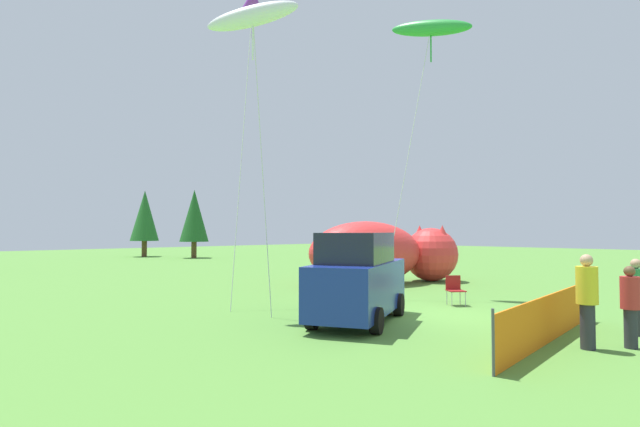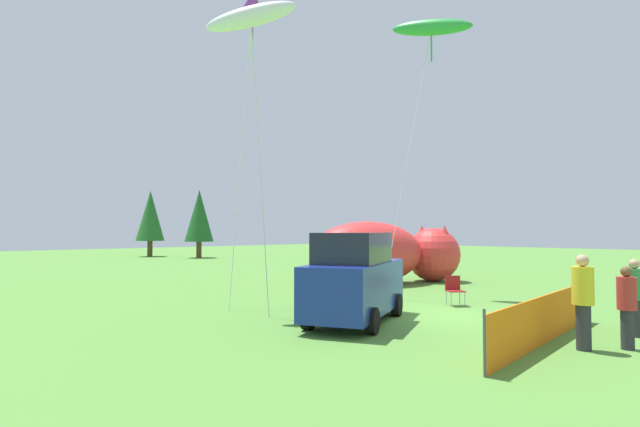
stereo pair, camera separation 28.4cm
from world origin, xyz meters
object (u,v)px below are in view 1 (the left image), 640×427
object	(u,v)px
folding_chair	(455,288)
kite_purple_delta	(253,4)
kite_white_ghost	(253,17)
parked_car	(358,279)
spectator_in_white_shirt	(630,303)
inflatable_cat	(383,255)
kite_green_fish	(431,29)
spectator_in_green_shirt	(636,294)
spectator_in_black_shirt	(587,297)

from	to	relation	value
folding_chair	kite_purple_delta	world-z (taller)	kite_purple_delta
kite_white_ghost	parked_car	bearing A→B (deg)	-69.26
spectator_in_white_shirt	kite_purple_delta	world-z (taller)	kite_purple_delta
spectator_in_white_shirt	kite_purple_delta	distance (m)	15.13
parked_car	spectator_in_white_shirt	world-z (taller)	parked_car
inflatable_cat	folding_chair	bearing A→B (deg)	-102.53
parked_car	kite_green_fish	size ratio (longest dim) A/B	0.43
inflatable_cat	kite_purple_delta	world-z (taller)	kite_purple_delta
folding_chair	kite_white_ghost	bearing A→B (deg)	-81.48
inflatable_cat	kite_white_ghost	world-z (taller)	kite_white_ghost
kite_green_fish	parked_car	bearing A→B (deg)	-163.83
spectator_in_green_shirt	kite_purple_delta	world-z (taller)	kite_purple_delta
folding_chair	spectator_in_black_shirt	xyz separation A→B (m)	(-3.39, -5.05, 0.49)
parked_car	folding_chair	xyz separation A→B (m)	(4.52, -0.13, -0.57)
kite_green_fish	kite_purple_delta	size ratio (longest dim) A/B	0.93
folding_chair	kite_white_ghost	distance (m)	10.43
kite_purple_delta	spectator_in_white_shirt	bearing A→B (deg)	-84.86
folding_chair	spectator_in_black_shirt	size ratio (longest dim) A/B	0.49
folding_chair	inflatable_cat	size ratio (longest dim) A/B	0.12
parked_car	spectator_in_green_shirt	distance (m)	6.44
inflatable_cat	spectator_in_black_shirt	distance (m)	12.73
spectator_in_green_shirt	parked_car	bearing A→B (deg)	121.18
kite_white_ghost	folding_chair	bearing A→B (deg)	-29.43
kite_green_fish	kite_white_ghost	xyz separation A→B (m)	(-7.35, 1.28, -1.36)
folding_chair	spectator_in_green_shirt	size ratio (longest dim) A/B	0.54
parked_car	kite_purple_delta	distance (m)	11.15
kite_purple_delta	spectator_in_green_shirt	bearing A→B (deg)	-77.37
inflatable_cat	kite_white_ghost	size ratio (longest dim) A/B	0.82
folding_chair	inflatable_cat	xyz separation A→B (m)	(3.42, 5.70, 0.74)
folding_chair	kite_white_ghost	size ratio (longest dim) A/B	0.10
folding_chair	inflatable_cat	world-z (taller)	inflatable_cat
kite_purple_delta	inflatable_cat	bearing A→B (deg)	-1.79
folding_chair	spectator_in_white_shirt	bearing A→B (deg)	12.49
kite_green_fish	spectator_in_white_shirt	bearing A→B (deg)	-119.93
inflatable_cat	spectator_in_black_shirt	size ratio (longest dim) A/B	4.03
kite_purple_delta	kite_green_fish	bearing A→B (deg)	-36.58
inflatable_cat	kite_white_ghost	distance (m)	11.99
spectator_in_green_shirt	kite_green_fish	size ratio (longest dim) A/B	0.16
parked_car	kite_green_fish	bearing A→B (deg)	-9.99
kite_purple_delta	spectator_in_black_shirt	bearing A→B (deg)	-88.31
spectator_in_green_shirt	kite_purple_delta	distance (m)	15.09
inflatable_cat	spectator_in_green_shirt	xyz separation A→B (m)	(-4.60, -11.08, -0.34)
spectator_in_white_shirt	kite_green_fish	bearing A→B (deg)	60.07
folding_chair	kite_green_fish	size ratio (longest dim) A/B	0.09
parked_car	inflatable_cat	size ratio (longest dim) A/B	0.60
folding_chair	spectator_in_white_shirt	xyz separation A→B (m)	(-2.68, -5.63, 0.36)
inflatable_cat	kite_green_fish	size ratio (longest dim) A/B	0.73
parked_car	spectator_in_black_shirt	bearing A→B (deg)	-103.89
kite_white_ghost	kite_purple_delta	size ratio (longest dim) A/B	0.82
spectator_in_white_shirt	kite_white_ghost	bearing A→B (deg)	108.79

